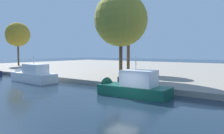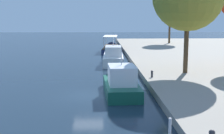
% 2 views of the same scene
% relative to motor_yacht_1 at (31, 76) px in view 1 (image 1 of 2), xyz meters
% --- Properties ---
extents(ground_plane, '(220.00, 220.00, 0.00)m').
position_rel_motor_yacht_1_xyz_m(ground_plane, '(17.40, -2.77, -0.75)').
color(ground_plane, '#192838').
extents(dock_promenade, '(120.00, 55.00, 0.58)m').
position_rel_motor_yacht_1_xyz_m(dock_promenade, '(17.40, 30.03, -0.46)').
color(dock_promenade, gray).
rests_on(dock_promenade, ground_plane).
extents(motor_yacht_1, '(8.79, 2.95, 4.44)m').
position_rel_motor_yacht_1_xyz_m(motor_yacht_1, '(0.00, 0.00, 0.00)').
color(motor_yacht_1, white).
rests_on(motor_yacht_1, ground_plane).
extents(motor_yacht_2, '(7.97, 2.94, 4.70)m').
position_rel_motor_yacht_1_xyz_m(motor_yacht_2, '(16.34, -0.05, -0.06)').
color(motor_yacht_2, '#14513D').
rests_on(motor_yacht_2, ground_plane).
extents(mooring_bollard_1, '(0.22, 0.22, 0.68)m').
position_rel_motor_yacht_1_xyz_m(mooring_bollard_1, '(12.77, 3.26, 0.19)').
color(mooring_bollard_1, '#2D2D33').
rests_on(mooring_bollard_1, dock_promenade).
extents(tree_0, '(4.82, 4.82, 10.08)m').
position_rel_motor_yacht_1_xyz_m(tree_0, '(7.05, 14.38, 7.42)').
color(tree_0, '#4C3823').
rests_on(tree_0, dock_promenade).
extents(tree_1, '(6.47, 6.28, 11.35)m').
position_rel_motor_yacht_1_xyz_m(tree_1, '(-27.29, 13.82, 7.82)').
color(tree_1, '#4C3823').
rests_on(tree_1, dock_promenade).
extents(tree_3, '(7.39, 7.33, 11.67)m').
position_rel_motor_yacht_1_xyz_m(tree_3, '(10.22, 7.36, 8.01)').
color(tree_3, '#4C3823').
rests_on(tree_3, dock_promenade).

